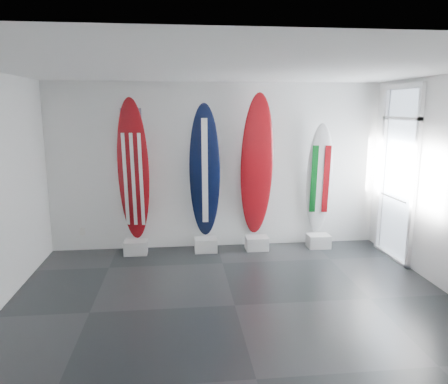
{
  "coord_description": "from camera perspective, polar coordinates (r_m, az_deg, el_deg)",
  "views": [
    {
      "loc": [
        -0.69,
        -5.06,
        2.52
      ],
      "look_at": [
        0.01,
        1.4,
        1.24
      ],
      "focal_mm": 33.69,
      "sensor_mm": 36.0,
      "label": 1
    }
  ],
  "objects": [
    {
      "name": "wall_back",
      "position": [
        7.66,
        -0.96,
        3.48
      ],
      "size": [
        6.0,
        0.0,
        6.0
      ],
      "primitive_type": "plane",
      "rotation": [
        1.57,
        0.0,
        0.0
      ],
      "color": "white",
      "rests_on": "ground"
    },
    {
      "name": "floor",
      "position": [
        5.7,
        1.47,
        -15.13
      ],
      "size": [
        6.0,
        6.0,
        0.0
      ],
      "primitive_type": "plane",
      "color": "black",
      "rests_on": "ground"
    },
    {
      "name": "surfboard_navy",
      "position": [
        7.44,
        -2.63,
        2.74
      ],
      "size": [
        0.57,
        0.39,
        2.4
      ],
      "primitive_type": "ellipsoid",
      "rotation": [
        0.11,
        0.0,
        -0.09
      ],
      "color": "black",
      "rests_on": "display_block_navy"
    },
    {
      "name": "display_block_italy",
      "position": [
        8.05,
        12.69,
        -6.5
      ],
      "size": [
        0.4,
        0.3,
        0.24
      ],
      "primitive_type": "cube",
      "color": "silver",
      "rests_on": "floor"
    },
    {
      "name": "wall_front",
      "position": [
        2.84,
        8.44,
        -10.05
      ],
      "size": [
        6.0,
        0.0,
        6.0
      ],
      "primitive_type": "plane",
      "rotation": [
        -1.57,
        0.0,
        0.0
      ],
      "color": "white",
      "rests_on": "ground"
    },
    {
      "name": "display_block_navy",
      "position": [
        7.64,
        -2.5,
        -7.18
      ],
      "size": [
        0.4,
        0.3,
        0.24
      ],
      "primitive_type": "cube",
      "color": "silver",
      "rests_on": "floor"
    },
    {
      "name": "display_block_swiss",
      "position": [
        7.76,
        4.46,
        -6.93
      ],
      "size": [
        0.4,
        0.3,
        0.24
      ],
      "primitive_type": "cube",
      "color": "silver",
      "rests_on": "floor"
    },
    {
      "name": "surfboard_italy",
      "position": [
        7.87,
        12.81,
        1.68
      ],
      "size": [
        0.51,
        0.4,
        2.06
      ],
      "primitive_type": "ellipsoid",
      "rotation": [
        0.12,
        0.0,
        -0.16
      ],
      "color": "white",
      "rests_on": "display_block_italy"
    },
    {
      "name": "wall_outlet",
      "position": [
        8.04,
        -18.65,
        -5.12
      ],
      "size": [
        0.09,
        0.02,
        0.13
      ],
      "primitive_type": "cube",
      "color": "silver",
      "rests_on": "wall_back"
    },
    {
      "name": "ceiling",
      "position": [
        5.13,
        1.64,
        16.49
      ],
      "size": [
        6.0,
        6.0,
        0.0
      ],
      "primitive_type": "plane",
      "rotation": [
        3.14,
        0.0,
        0.0
      ],
      "color": "white",
      "rests_on": "wall_back"
    },
    {
      "name": "glass_door",
      "position": [
        7.64,
        22.55,
        2.03
      ],
      "size": [
        0.12,
        1.16,
        2.85
      ],
      "primitive_type": null,
      "color": "white",
      "rests_on": "floor"
    },
    {
      "name": "surfboard_swiss",
      "position": [
        7.54,
        4.48,
        3.51
      ],
      "size": [
        0.59,
        0.42,
        2.58
      ],
      "primitive_type": "ellipsoid",
      "rotation": [
        0.13,
        0.0,
        0.01
      ],
      "color": "maroon",
      "rests_on": "display_block_swiss"
    },
    {
      "name": "surfboard_usa",
      "position": [
        7.46,
        -12.21,
        2.89
      ],
      "size": [
        0.59,
        0.32,
        2.49
      ],
      "primitive_type": "ellipsoid",
      "rotation": [
        0.05,
        0.0,
        -0.22
      ],
      "color": "maroon",
      "rests_on": "display_block_usa"
    },
    {
      "name": "display_block_usa",
      "position": [
        7.67,
        -11.87,
        -7.35
      ],
      "size": [
        0.4,
        0.3,
        0.24
      ],
      "primitive_type": "cube",
      "color": "silver",
      "rests_on": "floor"
    }
  ]
}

